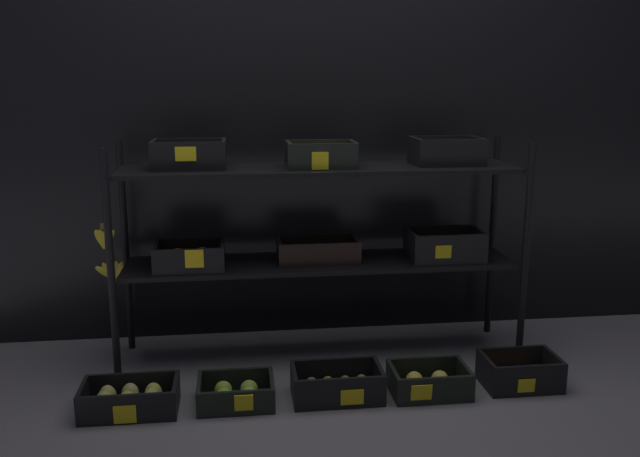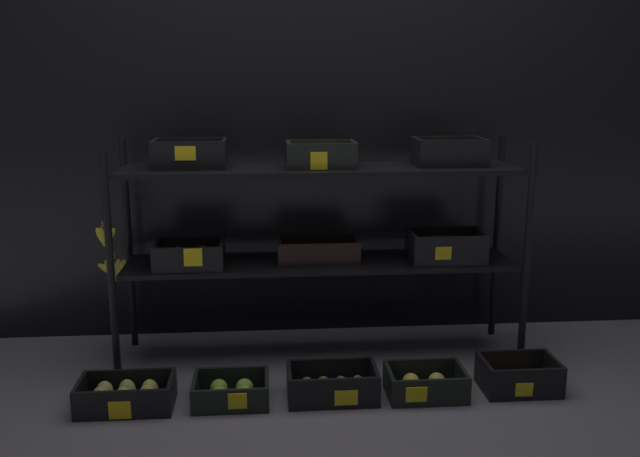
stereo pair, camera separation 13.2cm
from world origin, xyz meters
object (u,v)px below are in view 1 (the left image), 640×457
at_px(display_rack, 319,215).
at_px(crate_ground_apple_gold, 429,383).
at_px(crate_ground_apple_green, 236,394).
at_px(crate_ground_tangerine, 520,375).
at_px(crate_ground_pear, 130,400).
at_px(crate_ground_kiwi, 337,387).

relative_size(display_rack, crate_ground_apple_gold, 6.04).
relative_size(display_rack, crate_ground_apple_green, 6.33).
xyz_separation_m(crate_ground_apple_green, crate_ground_tangerine, (1.20, 0.02, 0.01)).
bearing_deg(crate_ground_apple_gold, display_rack, 132.37).
bearing_deg(crate_ground_pear, crate_ground_tangerine, 1.16).
distance_m(crate_ground_pear, crate_ground_kiwi, 0.83).
distance_m(crate_ground_kiwi, crate_ground_tangerine, 0.79).
xyz_separation_m(display_rack, crate_ground_apple_green, (-0.39, -0.44, -0.64)).
relative_size(crate_ground_pear, crate_ground_tangerine, 1.18).
relative_size(display_rack, crate_ground_tangerine, 6.13).
relative_size(crate_ground_kiwi, crate_ground_apple_gold, 1.15).
bearing_deg(crate_ground_apple_green, display_rack, 48.50).
relative_size(crate_ground_kiwi, crate_ground_tangerine, 1.16).
bearing_deg(display_rack, crate_ground_pear, -150.47).
height_order(crate_ground_pear, crate_ground_apple_green, crate_ground_pear).
distance_m(display_rack, crate_ground_pear, 1.12).
xyz_separation_m(crate_ground_pear, crate_ground_tangerine, (1.62, 0.03, -0.00)).
relative_size(crate_ground_pear, crate_ground_kiwi, 1.01).
distance_m(crate_ground_apple_green, crate_ground_apple_gold, 0.80).
bearing_deg(crate_ground_kiwi, crate_ground_apple_green, -179.72).
distance_m(display_rack, crate_ground_tangerine, 1.11).
xyz_separation_m(display_rack, crate_ground_apple_gold, (0.41, -0.45, -0.63)).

